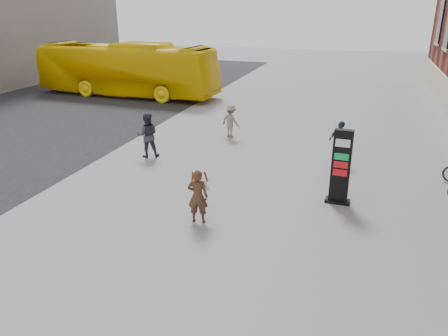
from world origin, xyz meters
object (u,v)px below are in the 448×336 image
(woman, at_px, (198,196))
(pedestrian_c, at_px, (340,142))
(bus, at_px, (127,69))
(pedestrian_a, at_px, (147,135))
(info_pylon, at_px, (341,167))
(pedestrian_b, at_px, (231,121))

(woman, height_order, pedestrian_c, pedestrian_c)
(woman, bearing_deg, bus, -62.65)
(woman, xyz_separation_m, pedestrian_a, (-3.98, 4.70, 0.09))
(info_pylon, xyz_separation_m, pedestrian_b, (-5.31, 5.83, -0.42))
(woman, distance_m, pedestrian_c, 7.25)
(bus, relative_size, pedestrian_a, 6.84)
(pedestrian_c, bearing_deg, woman, 91.58)
(info_pylon, relative_size, bus, 0.19)
(info_pylon, height_order, woman, info_pylon)
(pedestrian_b, height_order, pedestrian_c, pedestrian_c)
(pedestrian_a, height_order, pedestrian_c, pedestrian_a)
(info_pylon, xyz_separation_m, pedestrian_c, (-0.24, 3.80, -0.36))
(bus, xyz_separation_m, pedestrian_a, (7.07, -10.91, -0.83))
(pedestrian_c, bearing_deg, bus, -2.15)
(bus, bearing_deg, info_pylon, -128.84)
(info_pylon, bearing_deg, bus, 141.20)
(pedestrian_a, distance_m, pedestrian_c, 7.64)
(bus, relative_size, pedestrian_c, 7.50)
(info_pylon, relative_size, pedestrian_a, 1.31)
(info_pylon, height_order, bus, bus)
(woman, distance_m, pedestrian_a, 6.15)
(pedestrian_a, xyz_separation_m, pedestrian_b, (2.39, 3.69, -0.14))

